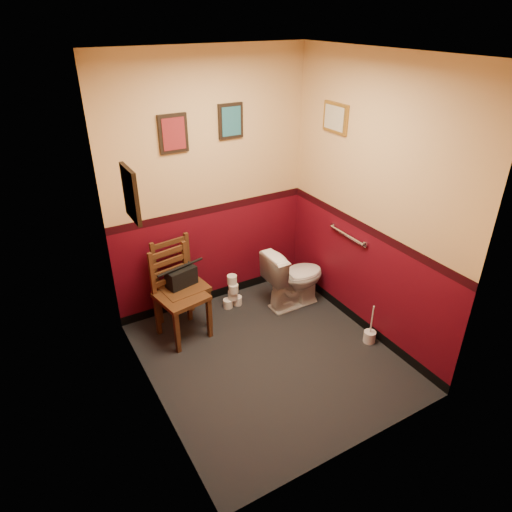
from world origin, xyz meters
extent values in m
cube|color=black|center=(0.00, 0.00, 0.00)|extent=(2.20, 2.40, 0.00)
cube|color=silver|center=(0.00, 0.00, 2.70)|extent=(2.20, 2.40, 0.00)
cube|color=#510713|center=(0.00, 1.20, 1.35)|extent=(2.20, 0.00, 2.70)
cube|color=#510713|center=(0.00, -1.20, 1.35)|extent=(2.20, 0.00, 2.70)
cube|color=#510713|center=(-1.10, 0.00, 1.35)|extent=(0.00, 2.40, 2.70)
cube|color=#510713|center=(1.10, 0.00, 1.35)|extent=(0.00, 2.40, 2.70)
cylinder|color=silver|center=(1.07, 0.25, 0.95)|extent=(0.03, 0.50, 0.03)
cylinder|color=silver|center=(1.09, 0.00, 0.95)|extent=(0.02, 0.06, 0.06)
cylinder|color=silver|center=(1.09, 0.50, 0.95)|extent=(0.02, 0.06, 0.06)
cube|color=black|center=(-0.35, 1.18, 1.95)|extent=(0.28, 0.03, 0.36)
cube|color=maroon|center=(-0.35, 1.17, 1.95)|extent=(0.22, 0.01, 0.30)
cube|color=black|center=(0.25, 1.18, 2.00)|extent=(0.26, 0.03, 0.34)
cube|color=#215A6B|center=(0.25, 1.17, 2.00)|extent=(0.20, 0.01, 0.28)
cube|color=black|center=(-1.08, 0.10, 1.85)|extent=(0.03, 0.30, 0.38)
cube|color=#B4A78D|center=(-1.07, 0.10, 1.85)|extent=(0.01, 0.24, 0.31)
cube|color=olive|center=(1.08, 0.60, 2.05)|extent=(0.03, 0.34, 0.28)
cube|color=#B4A78D|center=(1.07, 0.60, 2.05)|extent=(0.01, 0.28, 0.22)
imported|color=white|center=(0.72, 0.65, 0.34)|extent=(0.70, 0.40, 0.69)
cylinder|color=silver|center=(1.00, -0.30, 0.06)|extent=(0.12, 0.12, 0.12)
cylinder|color=silver|center=(1.00, -0.30, 0.26)|extent=(0.02, 0.02, 0.34)
cube|color=#482915|center=(-0.57, 0.74, 0.47)|extent=(0.51, 0.51, 0.04)
cube|color=#482915|center=(-0.72, 0.52, 0.24)|extent=(0.05, 0.05, 0.47)
cube|color=#482915|center=(-0.79, 0.89, 0.24)|extent=(0.05, 0.05, 0.47)
cube|color=#482915|center=(-0.35, 0.58, 0.24)|extent=(0.05, 0.05, 0.47)
cube|color=#482915|center=(-0.42, 0.95, 0.24)|extent=(0.05, 0.05, 0.47)
cube|color=#482915|center=(-0.79, 0.89, 0.71)|extent=(0.05, 0.04, 0.47)
cube|color=#482915|center=(-0.42, 0.96, 0.71)|extent=(0.05, 0.04, 0.47)
cube|color=#482915|center=(-0.61, 0.93, 0.58)|extent=(0.35, 0.09, 0.05)
cube|color=#482915|center=(-0.61, 0.93, 0.68)|extent=(0.35, 0.09, 0.05)
cube|color=#482915|center=(-0.61, 0.93, 0.78)|extent=(0.35, 0.09, 0.05)
cube|color=#482915|center=(-0.61, 0.93, 0.89)|extent=(0.35, 0.09, 0.05)
cube|color=#482915|center=(-0.50, 0.89, 0.48)|extent=(0.50, 0.50, 0.04)
cube|color=#482915|center=(-0.67, 0.68, 0.24)|extent=(0.05, 0.05, 0.48)
cube|color=#482915|center=(-0.71, 1.06, 0.24)|extent=(0.05, 0.05, 0.48)
cube|color=#482915|center=(-0.29, 0.73, 0.24)|extent=(0.05, 0.05, 0.48)
cube|color=#482915|center=(-0.33, 1.10, 0.24)|extent=(0.05, 0.05, 0.48)
cube|color=#482915|center=(-0.71, 1.06, 0.71)|extent=(0.05, 0.04, 0.48)
cube|color=#482915|center=(-0.34, 1.11, 0.71)|extent=(0.05, 0.04, 0.48)
cube|color=#482915|center=(-0.52, 1.09, 0.58)|extent=(0.36, 0.07, 0.05)
cube|color=#482915|center=(-0.52, 1.09, 0.69)|extent=(0.36, 0.07, 0.05)
cube|color=#482915|center=(-0.52, 1.09, 0.79)|extent=(0.36, 0.07, 0.05)
cube|color=#482915|center=(-0.52, 1.09, 0.90)|extent=(0.36, 0.07, 0.05)
cube|color=black|center=(-0.50, 0.89, 0.59)|extent=(0.33, 0.22, 0.19)
cylinder|color=black|center=(-0.50, 0.89, 0.71)|extent=(0.26, 0.09, 0.03)
cylinder|color=silver|center=(0.04, 0.95, 0.05)|extent=(0.11, 0.11, 0.10)
cylinder|color=silver|center=(0.16, 0.95, 0.05)|extent=(0.11, 0.11, 0.10)
cylinder|color=silver|center=(0.10, 0.94, 0.15)|extent=(0.11, 0.11, 0.10)
cylinder|color=silver|center=(0.10, 0.92, 0.25)|extent=(0.11, 0.11, 0.10)
cylinder|color=silver|center=(0.10, 0.95, 0.35)|extent=(0.11, 0.11, 0.10)
camera|label=1|loc=(-1.81, -2.89, 2.97)|focal=32.00mm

